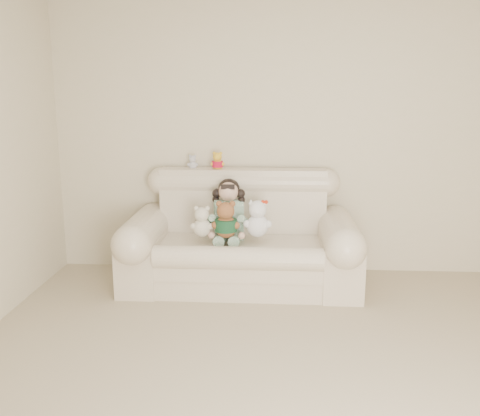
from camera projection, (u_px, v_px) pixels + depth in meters
The scene contains 8 objects.
wall_back at pixel (288, 139), 5.05m from camera, with size 4.50×4.50×0.00m, color beige.
sofa at pixel (241, 231), 4.75m from camera, with size 2.10×0.95×1.03m, color #FFE9CD, non-canonical shape.
seated_child at pixel (229, 209), 4.80m from camera, with size 0.34×0.41×0.56m, color #276D3E, non-canonical shape.
brown_teddy at pixel (226, 216), 4.57m from camera, with size 0.24×0.19×0.38m, color brown, non-canonical shape.
white_cat at pixel (258, 214), 4.60m from camera, with size 0.25×0.19×0.39m, color white, non-canonical shape.
cream_teddy at pixel (202, 219), 4.61m from camera, with size 0.21×0.16×0.32m, color beige, non-canonical shape.
yellow_mini_bear at pixel (218, 159), 4.99m from camera, with size 0.13×0.10×0.21m, color #F9AE34, non-canonical shape.
grey_mini_plush at pixel (193, 161), 5.03m from camera, with size 0.11×0.08×0.17m, color silver, non-canonical shape.
Camera 1 is at (-0.14, -2.59, 1.75)m, focal length 39.68 mm.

